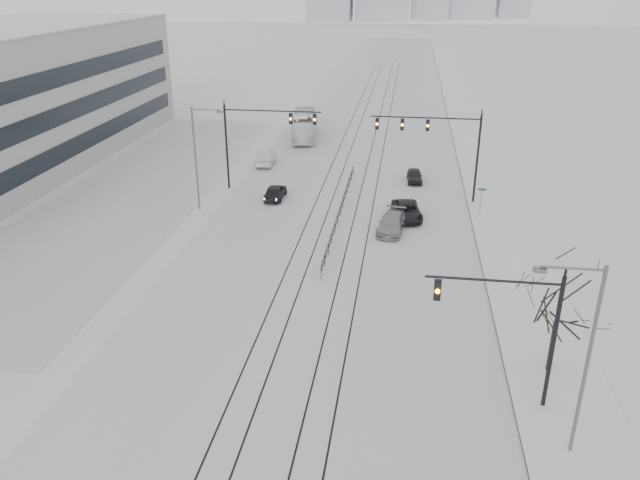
{
  "coord_description": "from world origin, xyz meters",
  "views": [
    {
      "loc": [
        5.23,
        -19.54,
        19.18
      ],
      "look_at": [
        0.03,
        17.27,
        3.2
      ],
      "focal_mm": 35.0,
      "sensor_mm": 36.0,
      "label": 1
    }
  ],
  "objects": [
    {
      "name": "bare_tree",
      "position": [
        13.2,
        9.0,
        4.49
      ],
      "size": [
        4.4,
        4.4,
        6.1
      ],
      "color": "black",
      "rests_on": "ground"
    },
    {
      "name": "sedan_nb_right",
      "position": [
        4.44,
        27.23,
        0.69
      ],
      "size": [
        2.52,
        4.99,
        1.39
      ],
      "primitive_type": "imported",
      "rotation": [
        0.0,
        0.0,
        -0.12
      ],
      "color": "gray",
      "rests_on": "ground"
    },
    {
      "name": "traffic_mast_near",
      "position": [
        10.79,
        6.0,
        4.56
      ],
      "size": [
        6.1,
        0.37,
        7.0
      ],
      "color": "black",
      "rests_on": "ground"
    },
    {
      "name": "ground",
      "position": [
        0.0,
        0.0,
        0.0
      ],
      "size": [
        500.0,
        500.0,
        0.0
      ],
      "primitive_type": "plane",
      "color": "silver",
      "rests_on": "ground"
    },
    {
      "name": "parking_strip",
      "position": [
        -20.0,
        35.0,
        0.01
      ],
      "size": [
        14.0,
        60.0,
        0.03
      ],
      "primitive_type": "cube",
      "color": "silver",
      "rests_on": "ground"
    },
    {
      "name": "street_sign",
      "position": [
        11.8,
        32.0,
        1.61
      ],
      "size": [
        0.7,
        0.06,
        2.4
      ],
      "color": "#595B60",
      "rests_on": "ground"
    },
    {
      "name": "traffic_mast_nw",
      "position": [
        -8.52,
        36.0,
        5.57
      ],
      "size": [
        9.1,
        0.37,
        8.0
      ],
      "color": "black",
      "rests_on": "ground"
    },
    {
      "name": "sedan_sb_outer",
      "position": [
        -9.75,
        44.39,
        0.79
      ],
      "size": [
        2.05,
        4.9,
        1.58
      ],
      "primitive_type": "imported",
      "rotation": [
        0.0,
        0.0,
        3.22
      ],
      "color": "#B3B7BB",
      "rests_on": "ground"
    },
    {
      "name": "sidewalk_east",
      "position": [
        13.5,
        60.0,
        0.08
      ],
      "size": [
        5.0,
        260.0,
        0.16
      ],
      "primitive_type": "cube",
      "color": "silver",
      "rests_on": "ground"
    },
    {
      "name": "road",
      "position": [
        0.0,
        60.0,
        0.01
      ],
      "size": [
        22.0,
        260.0,
        0.02
      ],
      "primitive_type": "cube",
      "color": "silver",
      "rests_on": "ground"
    },
    {
      "name": "curb",
      "position": [
        11.05,
        60.0,
        0.06
      ],
      "size": [
        0.1,
        260.0,
        0.12
      ],
      "primitive_type": "cube",
      "color": "gray",
      "rests_on": "ground"
    },
    {
      "name": "traffic_mast_ne",
      "position": [
        8.15,
        34.99,
        5.76
      ],
      "size": [
        9.6,
        0.37,
        8.0
      ],
      "color": "black",
      "rests_on": "ground"
    },
    {
      "name": "sedan_nb_far",
      "position": [
        6.24,
        40.5,
        0.61
      ],
      "size": [
        1.63,
        3.66,
        1.22
      ],
      "primitive_type": "imported",
      "rotation": [
        0.0,
        0.0,
        0.05
      ],
      "color": "black",
      "rests_on": "ground"
    },
    {
      "name": "box_truck",
      "position": [
        -7.61,
        56.73,
        1.54
      ],
      "size": [
        4.1,
        11.33,
        3.09
      ],
      "primitive_type": "imported",
      "rotation": [
        0.0,
        0.0,
        3.28
      ],
      "color": "white",
      "rests_on": "ground"
    },
    {
      "name": "street_light_west",
      "position": [
        -12.2,
        30.0,
        5.21
      ],
      "size": [
        2.73,
        0.25,
        9.0
      ],
      "color": "#595B60",
      "rests_on": "ground"
    },
    {
      "name": "street_light_east",
      "position": [
        12.7,
        3.0,
        5.21
      ],
      "size": [
        2.73,
        0.25,
        9.0
      ],
      "color": "#595B60",
      "rests_on": "ground"
    },
    {
      "name": "tram_rails",
      "position": [
        -0.0,
        40.0,
        0.02
      ],
      "size": [
        5.3,
        180.0,
        0.01
      ],
      "color": "black",
      "rests_on": "ground"
    },
    {
      "name": "median_fence",
      "position": [
        0.0,
        30.0,
        0.53
      ],
      "size": [
        0.06,
        24.0,
        1.0
      ],
      "color": "black",
      "rests_on": "ground"
    },
    {
      "name": "sedan_sb_inner",
      "position": [
        -6.42,
        33.57,
        0.68
      ],
      "size": [
        1.66,
        4.02,
        1.36
      ],
      "primitive_type": "imported",
      "rotation": [
        0.0,
        0.0,
        3.13
      ],
      "color": "black",
      "rests_on": "ground"
    },
    {
      "name": "sedan_nb_front",
      "position": [
        5.6,
        30.28,
        0.67
      ],
      "size": [
        2.92,
        5.09,
        1.34
      ],
      "primitive_type": "imported",
      "rotation": [
        0.0,
        0.0,
        0.15
      ],
      "color": "black",
      "rests_on": "ground"
    }
  ]
}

